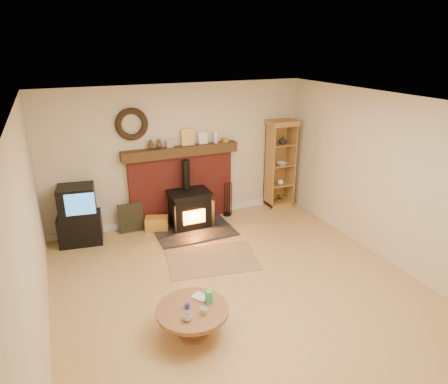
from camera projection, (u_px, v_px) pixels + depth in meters
name	position (u px, v px, depth m)	size (l,w,h in m)	color
ground	(242.00, 292.00, 5.59)	(5.50, 5.50, 0.00)	tan
room_shell	(240.00, 174.00, 5.06)	(5.02, 5.52, 2.61)	beige
chimney_breast	(182.00, 181.00, 7.59)	(2.20, 0.22, 1.78)	maroon
wood_stove	(190.00, 210.00, 7.42)	(1.40, 1.00, 1.27)	black
area_rug	(212.00, 259.00, 6.43)	(1.42, 0.98, 0.01)	brown
tv_unit	(79.00, 216.00, 6.82)	(0.77, 0.58, 1.04)	black
curio_cabinet	(280.00, 164.00, 8.23)	(0.59, 0.42, 1.82)	olive
firelog_box	(157.00, 224.00, 7.38)	(0.41, 0.26, 0.26)	#DCEB1A
leaning_painting	(131.00, 218.00, 7.30)	(0.45, 0.03, 0.54)	black
fire_tools	(228.00, 208.00, 8.01)	(0.19, 0.16, 0.70)	black
coffee_table	(193.00, 313.00, 4.69)	(0.86, 0.86, 0.53)	brown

